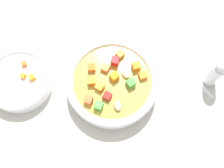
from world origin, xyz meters
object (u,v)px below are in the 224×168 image
at_px(spoon, 177,57).
at_px(pepper_shaker, 216,72).
at_px(soup_bowl_main, 112,83).
at_px(side_bowl_small, 19,80).

relative_size(spoon, pepper_shaker, 2.11).
bearing_deg(pepper_shaker, soup_bowl_main, -89.72).
relative_size(spoon, side_bowl_small, 1.37).
distance_m(soup_bowl_main, pepper_shaker, 0.22).
bearing_deg(side_bowl_small, spoon, 95.89).
xyz_separation_m(soup_bowl_main, pepper_shaker, (-0.00, 0.22, 0.02)).
distance_m(side_bowl_small, pepper_shaker, 0.42).
relative_size(soup_bowl_main, spoon, 0.99).
xyz_separation_m(soup_bowl_main, side_bowl_small, (-0.02, -0.20, -0.01)).
bearing_deg(side_bowl_small, pepper_shaker, 86.74).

